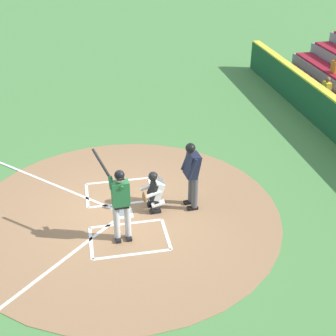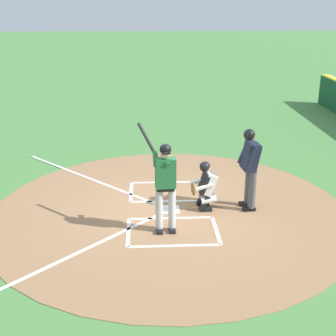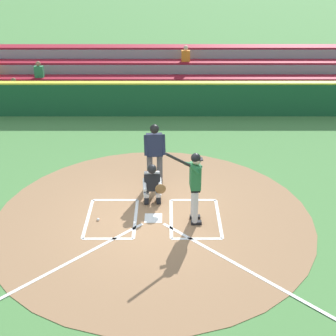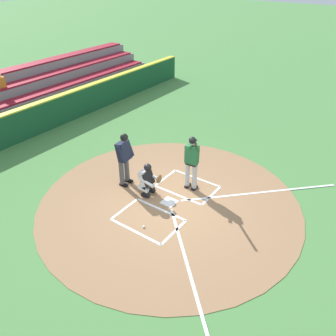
{
  "view_description": "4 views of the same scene",
  "coord_description": "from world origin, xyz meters",
  "px_view_note": "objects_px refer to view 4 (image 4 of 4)",
  "views": [
    {
      "loc": [
        -10.04,
        0.81,
        7.02
      ],
      "look_at": [
        0.17,
        -1.18,
        1.14
      ],
      "focal_mm": 50.66,
      "sensor_mm": 36.0,
      "label": 1
    },
    {
      "loc": [
        -9.56,
        0.51,
        4.51
      ],
      "look_at": [
        -0.21,
        0.05,
        1.08
      ],
      "focal_mm": 49.97,
      "sensor_mm": 36.0,
      "label": 2
    },
    {
      "loc": [
        -0.37,
        10.37,
        6.61
      ],
      "look_at": [
        -0.37,
        -0.94,
        0.96
      ],
      "focal_mm": 51.98,
      "sensor_mm": 36.0,
      "label": 3
    },
    {
      "loc": [
        6.94,
        4.87,
        6.41
      ],
      "look_at": [
        -0.09,
        -0.11,
        1.16
      ],
      "focal_mm": 36.53,
      "sensor_mm": 36.0,
      "label": 4
    }
  ],
  "objects_px": {
    "catcher": "(148,179)",
    "plate_umpire": "(124,156)",
    "batter": "(192,160)",
    "baseball": "(144,227)"
  },
  "relations": [
    {
      "from": "catcher",
      "to": "plate_umpire",
      "type": "distance_m",
      "value": 1.09
    },
    {
      "from": "batter",
      "to": "plate_umpire",
      "type": "xyz_separation_m",
      "value": [
        1.01,
        -1.92,
        -0.02
      ]
    },
    {
      "from": "batter",
      "to": "baseball",
      "type": "bearing_deg",
      "value": -1.3
    },
    {
      "from": "catcher",
      "to": "baseball",
      "type": "xyz_separation_m",
      "value": [
        1.35,
        0.89,
        -0.55
      ]
    },
    {
      "from": "baseball",
      "to": "plate_umpire",
      "type": "bearing_deg",
      "value": -126.57
    },
    {
      "from": "plate_umpire",
      "to": "baseball",
      "type": "distance_m",
      "value": 2.54
    },
    {
      "from": "batter",
      "to": "baseball",
      "type": "relative_size",
      "value": 28.76
    },
    {
      "from": "plate_umpire",
      "to": "baseball",
      "type": "bearing_deg",
      "value": 53.43
    },
    {
      "from": "catcher",
      "to": "plate_umpire",
      "type": "bearing_deg",
      "value": -91.99
    },
    {
      "from": "catcher",
      "to": "batter",
      "type": "bearing_deg",
      "value": 137.75
    }
  ]
}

